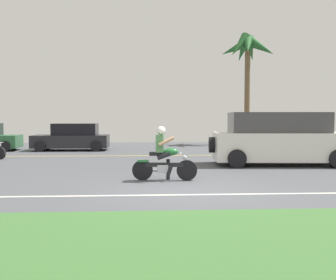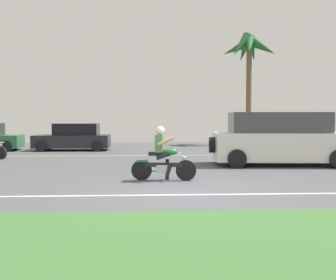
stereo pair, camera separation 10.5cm
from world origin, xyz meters
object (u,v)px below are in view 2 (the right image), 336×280
Objects in this scene: suv_nearby at (279,139)px; parked_car_1 at (74,138)px; motorcyclist at (163,157)px; palm_tree_0 at (249,52)px.

suv_nearby is 1.29× the size of parked_car_1.
palm_tree_0 is at bearing 66.94° from motorcyclist.
suv_nearby is at bearing -37.93° from parked_car_1.
parked_car_1 is 12.55m from palm_tree_0.
parked_car_1 is (-8.74, 6.81, -0.26)m from suv_nearby.
palm_tree_0 is at bearing 80.93° from suv_nearby.
palm_tree_0 reaches higher than motorcyclist.
suv_nearby reaches higher than motorcyclist.
motorcyclist is at bearing -66.40° from parked_car_1.
parked_car_1 is 0.54× the size of palm_tree_0.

